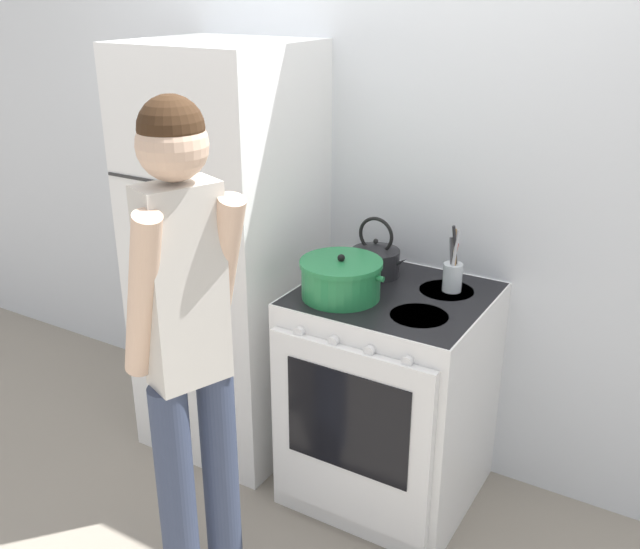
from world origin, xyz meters
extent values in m
plane|color=gray|center=(0.00, 0.00, 0.00)|extent=(14.00, 14.00, 0.00)
cube|color=silver|center=(0.00, 0.03, 1.27)|extent=(10.00, 0.06, 2.55)
cube|color=white|center=(-0.50, -0.32, 0.89)|extent=(0.66, 0.63, 1.78)
cube|color=#2D2D2D|center=(-0.50, -0.63, 1.28)|extent=(0.65, 0.01, 0.01)
cylinder|color=#B2B5BA|center=(-0.29, -0.65, 0.78)|extent=(0.02, 0.02, 0.57)
cube|color=white|center=(0.30, -0.33, 0.45)|extent=(0.70, 0.65, 0.90)
cube|color=black|center=(0.30, -0.33, 0.89)|extent=(0.69, 0.64, 0.02)
cube|color=black|center=(0.30, -0.62, 0.44)|extent=(0.60, 0.05, 0.68)
cylinder|color=black|center=(0.14, -0.46, 0.89)|extent=(0.21, 0.21, 0.01)
cylinder|color=black|center=(0.46, -0.46, 0.89)|extent=(0.21, 0.21, 0.01)
cylinder|color=black|center=(0.14, -0.20, 0.89)|extent=(0.21, 0.21, 0.01)
cylinder|color=black|center=(0.46, -0.20, 0.89)|extent=(0.21, 0.21, 0.01)
cylinder|color=silver|center=(0.09, -0.66, 0.83)|extent=(0.04, 0.02, 0.04)
cylinder|color=silver|center=(0.23, -0.66, 0.83)|extent=(0.04, 0.02, 0.04)
cylinder|color=silver|center=(0.37, -0.66, 0.83)|extent=(0.04, 0.02, 0.04)
cylinder|color=silver|center=(0.51, -0.66, 0.83)|extent=(0.04, 0.02, 0.04)
cube|color=white|center=(0.30, -0.67, 0.46)|extent=(0.64, 0.03, 0.72)
cube|color=black|center=(0.30, -0.69, 0.53)|extent=(0.49, 0.01, 0.40)
cylinder|color=#237A42|center=(0.14, -0.46, 0.96)|extent=(0.29, 0.29, 0.13)
cylinder|color=#237A42|center=(0.14, -0.46, 1.03)|extent=(0.31, 0.31, 0.02)
sphere|color=black|center=(0.14, -0.46, 1.05)|extent=(0.03, 0.03, 0.03)
cylinder|color=#237A42|center=(-0.02, -0.46, 1.00)|extent=(0.03, 0.02, 0.02)
cylinder|color=#237A42|center=(0.30, -0.46, 1.00)|extent=(0.03, 0.02, 0.02)
cylinder|color=black|center=(0.15, -0.20, 0.95)|extent=(0.19, 0.19, 0.11)
cone|color=black|center=(0.15, -0.20, 1.02)|extent=(0.18, 0.18, 0.03)
sphere|color=black|center=(0.15, -0.20, 1.04)|extent=(0.02, 0.02, 0.02)
cone|color=black|center=(0.24, -0.20, 0.96)|extent=(0.11, 0.03, 0.09)
torus|color=black|center=(0.15, -0.20, 1.06)|extent=(0.15, 0.01, 0.15)
cylinder|color=silver|center=(0.48, -0.19, 0.95)|extent=(0.07, 0.07, 0.11)
cylinder|color=#9E7547|center=(0.48, -0.20, 1.03)|extent=(0.03, 0.04, 0.22)
cylinder|color=#232326|center=(0.48, -0.19, 1.04)|extent=(0.02, 0.06, 0.24)
cylinder|color=#B2B5BA|center=(0.48, -0.21, 1.03)|extent=(0.02, 0.04, 0.22)
cylinder|color=#4C4C51|center=(0.47, -0.19, 1.01)|extent=(0.03, 0.01, 0.19)
cylinder|color=#C63D33|center=(0.47, -0.18, 1.00)|extent=(0.04, 0.02, 0.17)
cylinder|color=#38425B|center=(-0.05, -1.21, 0.42)|extent=(0.12, 0.12, 0.84)
cylinder|color=#38425B|center=(0.01, -1.05, 0.42)|extent=(0.12, 0.12, 0.84)
cube|color=beige|center=(-0.02, -1.13, 1.15)|extent=(0.21, 0.27, 0.63)
cylinder|color=beige|center=(-0.06, -1.25, 1.15)|extent=(0.27, 0.17, 0.56)
cylinder|color=beige|center=(0.03, -1.01, 1.15)|extent=(0.27, 0.17, 0.56)
sphere|color=beige|center=(-0.02, -1.13, 1.57)|extent=(0.20, 0.20, 0.20)
sphere|color=#382314|center=(-0.02, -1.13, 1.62)|extent=(0.19, 0.19, 0.19)
camera|label=1|loc=(1.32, -2.58, 1.98)|focal=40.00mm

